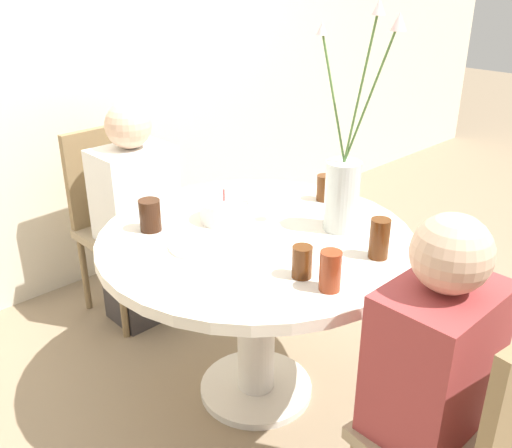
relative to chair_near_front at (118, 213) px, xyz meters
name	(u,v)px	position (x,y,z in m)	size (l,w,h in m)	color
ground_plane	(256,390)	(0.01, -0.94, -0.50)	(16.00, 16.00, 0.00)	#89755B
wall_back	(59,30)	(0.01, 0.39, 0.80)	(8.00, 0.05, 2.60)	beige
dining_table	(256,269)	(0.01, -0.94, 0.06)	(1.13, 1.13, 0.71)	silver
chair_near_front	(118,213)	(0.00, 0.00, 0.00)	(0.41, 0.41, 0.89)	#9E896B
chair_far_back	(480,437)	(-0.10, -1.87, 0.00)	(0.44, 0.44, 0.89)	#9E896B
birthday_cake	(225,210)	(0.02, -0.77, 0.25)	(0.18, 0.18, 0.12)	white
flower_vase	(344,184)	(0.27, -1.12, 0.38)	(0.17, 0.26, 0.78)	silver
side_plate	(199,246)	(-0.19, -0.88, 0.21)	(0.20, 0.20, 0.01)	white
drink_glass_0	(302,262)	(-0.09, -1.25, 0.26)	(0.06, 0.06, 0.10)	#51280F
drink_glass_1	(324,188)	(0.44, -0.90, 0.26)	(0.06, 0.06, 0.11)	#51280F
drink_glass_2	(150,215)	(-0.23, -0.65, 0.26)	(0.08, 0.08, 0.12)	#33190C
drink_glass_3	(330,271)	(-0.09, -1.36, 0.27)	(0.06, 0.06, 0.12)	maroon
drink_glass_4	(379,239)	(0.18, -1.34, 0.27)	(0.07, 0.07, 0.14)	#51280F
person_boy	(137,223)	(0.00, -0.16, -0.01)	(0.34, 0.24, 1.05)	#383333
person_woman	(428,403)	(-0.08, -1.71, -0.01)	(0.34, 0.24, 1.05)	#383333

